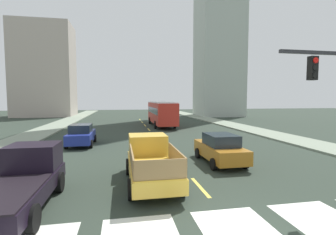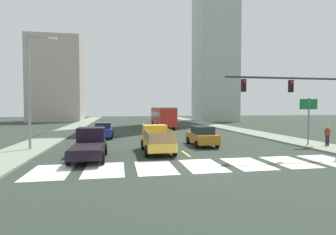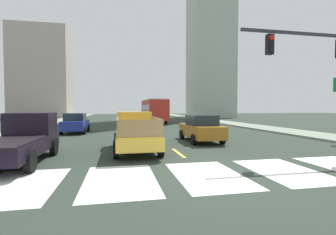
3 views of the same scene
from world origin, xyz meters
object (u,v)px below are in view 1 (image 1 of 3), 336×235
at_px(pickup_dark, 23,179).
at_px(city_bus, 161,112).
at_px(sedan_far, 220,149).
at_px(sedan_near_left, 81,135).
at_px(pickup_stakebed, 151,161).

height_order(pickup_dark, city_bus, city_bus).
relative_size(sedan_far, sedan_near_left, 1.00).
distance_m(pickup_dark, sedan_far, 9.99).
height_order(city_bus, sedan_near_left, city_bus).
bearing_deg(city_bus, sedan_far, -89.54).
relative_size(pickup_dark, city_bus, 0.48).
bearing_deg(pickup_stakebed, city_bus, 80.89).
relative_size(pickup_dark, sedan_near_left, 1.18).
bearing_deg(sedan_near_left, city_bus, 57.98).
height_order(pickup_stakebed, sedan_near_left, pickup_stakebed).
distance_m(pickup_dark, city_bus, 25.79).
xyz_separation_m(pickup_stakebed, sedan_far, (4.36, 2.38, -0.08)).
height_order(pickup_dark, sedan_far, pickup_dark).
xyz_separation_m(city_bus, sedan_near_left, (-8.64, -12.80, -1.09)).
bearing_deg(sedan_near_left, pickup_dark, -89.32).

